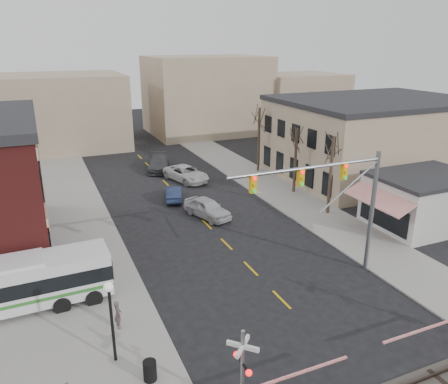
# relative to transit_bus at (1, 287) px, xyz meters

# --- Properties ---
(ground) EXTENTS (160.00, 160.00, 0.00)m
(ground) POSITION_rel_transit_bus_xyz_m (14.68, -6.83, -1.68)
(ground) COLOR black
(ground) RESTS_ON ground
(sidewalk_west) EXTENTS (5.00, 60.00, 0.12)m
(sidewalk_west) POSITION_rel_transit_bus_xyz_m (5.18, 13.17, -1.62)
(sidewalk_west) COLOR gray
(sidewalk_west) RESTS_ON ground
(sidewalk_east) EXTENTS (5.00, 60.00, 0.12)m
(sidewalk_east) POSITION_rel_transit_bus_xyz_m (24.18, 13.17, -1.62)
(sidewalk_east) COLOR gray
(sidewalk_east) RESTS_ON ground
(tan_building) EXTENTS (20.30, 15.30, 8.50)m
(tan_building) POSITION_rel_transit_bus_xyz_m (36.68, 13.17, 2.57)
(tan_building) COLOR tan
(tan_building) RESTS_ON ground
(awning_shop) EXTENTS (9.74, 6.20, 4.30)m
(awning_shop) POSITION_rel_transit_bus_xyz_m (30.65, 0.17, 0.48)
(awning_shop) COLOR beige
(awning_shop) RESTS_ON ground
(tree_east_a) EXTENTS (0.28, 0.28, 6.75)m
(tree_east_a) POSITION_rel_transit_bus_xyz_m (25.18, 5.17, 1.81)
(tree_east_a) COLOR #382B21
(tree_east_a) RESTS_ON sidewalk_east
(tree_east_b) EXTENTS (0.28, 0.28, 6.30)m
(tree_east_b) POSITION_rel_transit_bus_xyz_m (25.48, 11.17, 1.59)
(tree_east_b) COLOR #382B21
(tree_east_b) RESTS_ON sidewalk_east
(tree_east_c) EXTENTS (0.28, 0.28, 7.20)m
(tree_east_c) POSITION_rel_transit_bus_xyz_m (25.68, 19.17, 2.04)
(tree_east_c) COLOR #382B21
(tree_east_c) RESTS_ON sidewalk_east
(transit_bus) EXTENTS (11.56, 2.81, 2.96)m
(transit_bus) POSITION_rel_transit_bus_xyz_m (0.00, 0.00, 0.00)
(transit_bus) COLOR silver
(transit_bus) RESTS_ON ground
(traffic_signal_mast) EXTENTS (10.19, 0.30, 8.00)m
(traffic_signal_mast) POSITION_rel_transit_bus_xyz_m (18.88, -3.81, 4.07)
(traffic_signal_mast) COLOR gray
(traffic_signal_mast) RESTS_ON ground
(rr_crossing_west) EXTENTS (5.60, 1.36, 4.00)m
(rr_crossing_west) POSITION_rel_transit_bus_xyz_m (9.42, -11.33, 0.29)
(rr_crossing_west) COLOR gray
(rr_crossing_west) RESTS_ON ground
(street_lamp) EXTENTS (0.44, 0.44, 4.14)m
(street_lamp) POSITION_rel_transit_bus_xyz_m (4.87, -6.26, 1.41)
(street_lamp) COLOR black
(street_lamp) RESTS_ON sidewalk_west
(trash_bin) EXTENTS (0.60, 0.60, 0.94)m
(trash_bin) POSITION_rel_transit_bus_xyz_m (6.05, -8.12, -1.09)
(trash_bin) COLOR black
(trash_bin) RESTS_ON sidewalk_west
(car_a) EXTENTS (3.32, 5.14, 1.63)m
(car_a) POSITION_rel_transit_bus_xyz_m (15.33, 8.68, -0.87)
(car_a) COLOR #B8B8BD
(car_a) RESTS_ON ground
(car_b) EXTENTS (2.51, 4.24, 1.32)m
(car_b) POSITION_rel_transit_bus_xyz_m (13.97, 13.88, -1.02)
(car_b) COLOR #1D2948
(car_b) RESTS_ON ground
(car_c) EXTENTS (4.21, 6.28, 1.60)m
(car_c) POSITION_rel_transit_bus_xyz_m (16.95, 19.08, -0.88)
(car_c) COLOR silver
(car_c) RESTS_ON ground
(car_d) EXTENTS (3.92, 6.16, 1.66)m
(car_d) POSITION_rel_transit_bus_xyz_m (15.31, 24.28, -0.85)
(car_d) COLOR #3D3E42
(car_d) RESTS_ON ground
(pedestrian_near) EXTENTS (0.40, 0.59, 1.56)m
(pedestrian_near) POSITION_rel_transit_bus_xyz_m (5.48, -3.82, -0.78)
(pedestrian_near) COLOR #524441
(pedestrian_near) RESTS_ON sidewalk_west
(pedestrian_far) EXTENTS (1.08, 1.12, 1.82)m
(pedestrian_far) POSITION_rel_transit_bus_xyz_m (4.91, -0.09, -0.66)
(pedestrian_far) COLOR #394964
(pedestrian_far) RESTS_ON sidewalk_west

